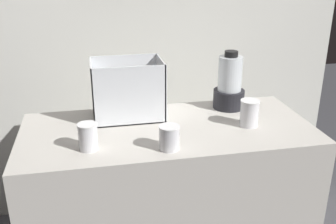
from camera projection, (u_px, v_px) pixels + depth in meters
counter at (168, 206)px, 2.06m from camera, size 1.40×0.64×0.90m
back_wall_unit at (144, 25)px, 2.45m from camera, size 2.60×0.24×2.50m
carrot_display_bin at (127, 100)px, 1.99m from camera, size 0.35×0.24×0.29m
blender_pitcher at (229, 85)px, 2.09m from camera, size 0.17×0.17×0.31m
juice_cup_orange_far_left at (88, 138)px, 1.66m from camera, size 0.09×0.09×0.12m
juice_cup_orange_left at (169, 139)px, 1.66m from camera, size 0.09×0.09×0.11m
juice_cup_mango_middle at (249, 115)px, 1.89m from camera, size 0.09×0.09×0.13m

